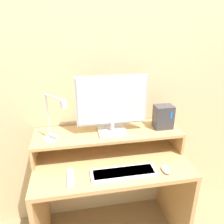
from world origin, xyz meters
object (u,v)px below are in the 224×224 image
(monitor, at_px, (112,104))
(desk_lamp, at_px, (54,123))
(mouse, at_px, (166,170))
(remote_control, at_px, (70,177))
(keyboard, at_px, (124,173))
(router_dock, at_px, (163,117))

(monitor, distance_m, desk_lamp, 0.42)
(mouse, bearing_deg, remote_control, 175.93)
(monitor, bearing_deg, keyboard, -84.51)
(router_dock, bearing_deg, monitor, -179.42)
(desk_lamp, bearing_deg, router_dock, 4.90)
(mouse, xyz_separation_m, remote_control, (-0.63, 0.04, -0.01))
(desk_lamp, xyz_separation_m, mouse, (0.71, -0.24, -0.30))
(router_dock, bearing_deg, remote_control, -159.89)
(monitor, relative_size, keyboard, 1.17)
(desk_lamp, bearing_deg, monitor, 9.10)
(monitor, bearing_deg, desk_lamp, -170.90)
(router_dock, bearing_deg, keyboard, -142.84)
(monitor, xyz_separation_m, desk_lamp, (-0.40, -0.06, -0.08))
(desk_lamp, relative_size, remote_control, 1.87)
(router_dock, bearing_deg, desk_lamp, -175.10)
(mouse, relative_size, remote_control, 0.54)
(monitor, bearing_deg, mouse, -44.43)
(keyboard, bearing_deg, mouse, -5.27)
(monitor, distance_m, mouse, 0.57)
(router_dock, height_order, mouse, router_dock)
(desk_lamp, bearing_deg, mouse, -18.48)
(router_dock, xyz_separation_m, keyboard, (-0.37, -0.28, -0.25))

